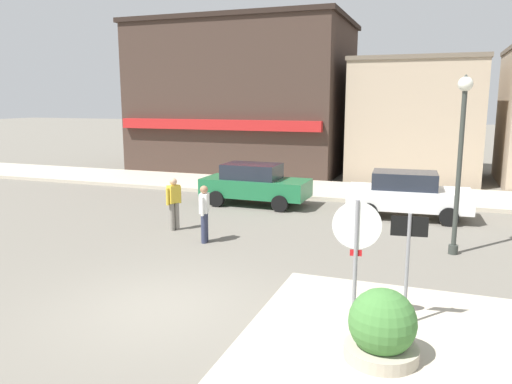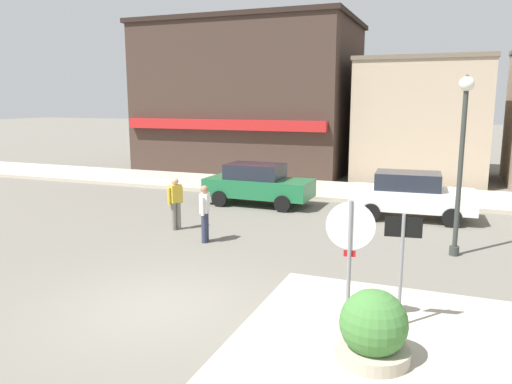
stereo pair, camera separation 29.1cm
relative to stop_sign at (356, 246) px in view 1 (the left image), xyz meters
name	(u,v)px [view 1 (the left image)]	position (x,y,z in m)	size (l,w,h in m)	color
ground_plane	(163,309)	(-3.56, -0.35, -1.52)	(160.00, 160.00, 0.00)	#6B665B
sidewalk_corner	(448,351)	(1.54, -0.36, -1.44)	(6.40, 4.80, 0.15)	#B7AD99
kerb_far	(319,190)	(-3.56, 12.82, -1.44)	(80.00, 4.00, 0.15)	#B7AD99
stop_sign	(356,246)	(0.00, 0.00, 0.00)	(0.81, 0.13, 2.30)	gray
one_way_sign	(408,258)	(0.83, 0.19, -0.19)	(0.60, 0.09, 2.10)	gray
planter	(382,332)	(0.58, -1.10, -0.96)	(1.10, 1.10, 1.23)	#ADA38E
lamp_post	(461,140)	(1.73, 5.24, 1.44)	(0.36, 0.36, 4.54)	#333833
parked_car_nearest	(255,184)	(-5.22, 9.24, -0.71)	(4.02, 1.92, 1.56)	#1E6B3D
parked_car_second	(407,194)	(0.32, 9.04, -0.71)	(4.10, 2.07, 1.56)	white
pedestrian_crossing_near	(174,202)	(-6.24, 4.91, -0.65)	(0.34, 0.54, 1.61)	gray
pedestrian_crossing_far	(204,212)	(-4.79, 4.01, -0.65)	(0.29, 0.56, 1.61)	#2D334C
building_corner_shop	(245,97)	(-9.26, 18.59, 2.55)	(11.62, 8.02, 8.12)	#3D2D26
building_storefront_left_near	(416,119)	(0.04, 19.06, 1.44)	(6.20, 7.40, 5.90)	tan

